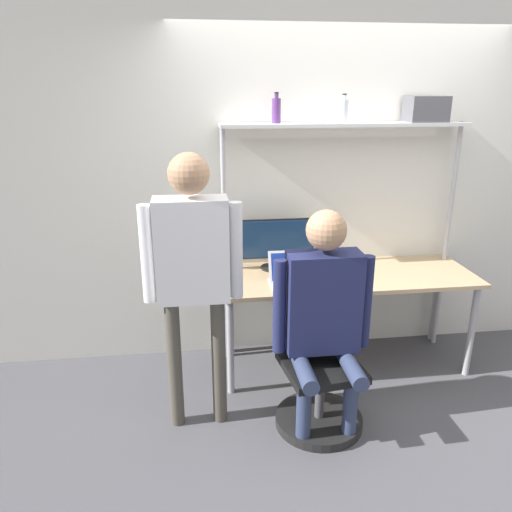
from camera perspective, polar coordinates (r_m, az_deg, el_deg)
name	(u,v)px	position (r m, az deg, el deg)	size (l,w,h in m)	color
ground_plane	(355,389)	(3.80, 11.24, -14.64)	(12.00, 12.00, 0.00)	#4C4C51
wall_back	(336,185)	(3.95, 9.13, 8.04)	(8.00, 0.06, 2.70)	silver
desk	(345,283)	(3.80, 10.18, -3.08)	(1.90, 0.69, 0.75)	tan
shelf_unit	(343,164)	(3.78, 9.93, 10.28)	(1.81, 0.23, 1.83)	silver
monitor	(274,242)	(3.77, 2.06, 1.66)	(0.62, 0.20, 0.39)	black
laptop	(291,274)	(3.54, 4.03, -2.11)	(0.31, 0.23, 0.22)	silver
cell_phone	(331,282)	(3.60, 8.52, -2.90)	(0.07, 0.15, 0.01)	silver
office_chair	(318,384)	(3.31, 7.07, -14.32)	(0.56, 0.56, 0.90)	black
person_seated	(324,306)	(3.01, 7.79, -5.74)	(0.61, 0.48, 1.41)	#2D3856
person_standing	(192,259)	(2.93, -7.29, -0.36)	(0.59, 0.23, 1.74)	#4C473D
bottle_purple	(276,110)	(3.63, 2.34, 16.32)	(0.06, 0.06, 0.21)	#593372
bottle_clear	(344,110)	(3.74, 9.98, 16.07)	(0.06, 0.06, 0.20)	silver
storage_box	(426,109)	(3.96, 18.84, 15.62)	(0.28, 0.21, 0.18)	#4C4C51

